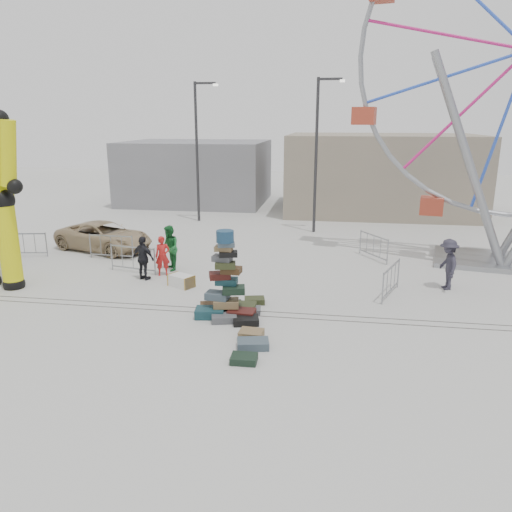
% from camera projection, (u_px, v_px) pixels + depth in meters
% --- Properties ---
extents(ground, '(90.00, 90.00, 0.00)m').
position_uv_depth(ground, '(197.00, 320.00, 15.31)').
color(ground, '#9E9E99').
rests_on(ground, ground).
extents(track_line_near, '(40.00, 0.04, 0.01)m').
position_uv_depth(track_line_near, '(202.00, 313.00, 15.88)').
color(track_line_near, '#47443F').
rests_on(track_line_near, ground).
extents(track_line_far, '(40.00, 0.04, 0.01)m').
position_uv_depth(track_line_far, '(205.00, 308.00, 16.27)').
color(track_line_far, '#47443F').
rests_on(track_line_far, ground).
extents(building_right, '(12.00, 8.00, 5.00)m').
position_uv_depth(building_right, '(381.00, 174.00, 32.66)').
color(building_right, gray).
rests_on(building_right, ground).
extents(building_left, '(10.00, 8.00, 4.40)m').
position_uv_depth(building_left, '(197.00, 172.00, 36.58)').
color(building_left, gray).
rests_on(building_left, ground).
extents(lamp_post_right, '(1.41, 0.25, 8.00)m').
position_uv_depth(lamp_post_right, '(318.00, 148.00, 26.05)').
color(lamp_post_right, '#2D2D30').
rests_on(lamp_post_right, ground).
extents(lamp_post_left, '(1.41, 0.25, 8.00)m').
position_uv_depth(lamp_post_left, '(198.00, 145.00, 28.99)').
color(lamp_post_left, '#2D2D30').
rests_on(lamp_post_left, ground).
extents(suitcase_tower, '(1.92, 1.70, 2.73)m').
position_uv_depth(suitcase_tower, '(226.00, 292.00, 15.52)').
color(suitcase_tower, '#173E46').
rests_on(suitcase_tower, ground).
extents(steamer_trunk, '(1.07, 0.91, 0.43)m').
position_uv_depth(steamer_trunk, '(181.00, 281.00, 18.32)').
color(steamer_trunk, silver).
rests_on(steamer_trunk, ground).
extents(row_case_0, '(0.75, 0.62, 0.19)m').
position_uv_depth(row_case_0, '(255.00, 300.00, 16.69)').
color(row_case_0, '#31381C').
rests_on(row_case_0, ground).
extents(row_case_1, '(0.83, 0.59, 0.19)m').
position_uv_depth(row_case_1, '(248.00, 310.00, 15.82)').
color(row_case_1, '#525459').
rests_on(row_case_1, ground).
extents(row_case_2, '(0.87, 0.73, 0.21)m').
position_uv_depth(row_case_2, '(246.00, 320.00, 15.01)').
color(row_case_2, black).
rests_on(row_case_2, ground).
extents(row_case_3, '(0.70, 0.58, 0.22)m').
position_uv_depth(row_case_3, '(251.00, 334.00, 14.04)').
color(row_case_3, olive).
rests_on(row_case_3, ground).
extents(row_case_4, '(0.94, 0.70, 0.22)m').
position_uv_depth(row_case_4, '(253.00, 344.00, 13.42)').
color(row_case_4, '#41525D').
rests_on(row_case_4, ground).
extents(row_case_5, '(0.67, 0.53, 0.19)m').
position_uv_depth(row_case_5, '(244.00, 359.00, 12.63)').
color(row_case_5, black).
rests_on(row_case_5, ground).
extents(barricade_dummy_a, '(1.99, 0.44, 1.10)m').
position_uv_depth(barricade_dummy_a, '(24.00, 245.00, 22.21)').
color(barricade_dummy_a, gray).
rests_on(barricade_dummy_a, ground).
extents(barricade_dummy_b, '(2.00, 0.19, 1.10)m').
position_uv_depth(barricade_dummy_b, '(111.00, 247.00, 21.82)').
color(barricade_dummy_b, gray).
rests_on(barricade_dummy_b, ground).
extents(barricade_dummy_c, '(1.98, 0.49, 1.10)m').
position_uv_depth(barricade_dummy_c, '(133.00, 259.00, 19.89)').
color(barricade_dummy_c, gray).
rests_on(barricade_dummy_c, ground).
extents(barricade_wheel_front, '(0.80, 1.90, 1.10)m').
position_uv_depth(barricade_wheel_front, '(391.00, 280.00, 17.29)').
color(barricade_wheel_front, gray).
rests_on(barricade_wheel_front, ground).
extents(barricade_wheel_back, '(1.13, 1.76, 1.10)m').
position_uv_depth(barricade_wheel_back, '(373.00, 247.00, 21.85)').
color(barricade_wheel_back, gray).
rests_on(barricade_wheel_back, ground).
extents(pedestrian_red, '(0.66, 0.55, 1.57)m').
position_uv_depth(pedestrian_red, '(163.00, 256.00, 19.51)').
color(pedestrian_red, red).
rests_on(pedestrian_red, ground).
extents(pedestrian_green, '(1.05, 1.13, 1.84)m').
position_uv_depth(pedestrian_green, '(169.00, 248.00, 20.12)').
color(pedestrian_green, '#19672C').
rests_on(pedestrian_green, ground).
extents(pedestrian_black, '(1.08, 0.74, 1.70)m').
position_uv_depth(pedestrian_black, '(143.00, 258.00, 18.95)').
color(pedestrian_black, black).
rests_on(pedestrian_black, ground).
extents(pedestrian_grey, '(0.84, 1.28, 1.85)m').
position_uv_depth(pedestrian_grey, '(448.00, 264.00, 17.88)').
color(pedestrian_grey, '#262431').
rests_on(pedestrian_grey, ground).
extents(parked_suv, '(5.17, 3.58, 1.31)m').
position_uv_depth(parked_suv, '(104.00, 236.00, 23.32)').
color(parked_suv, tan).
rests_on(parked_suv, ground).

